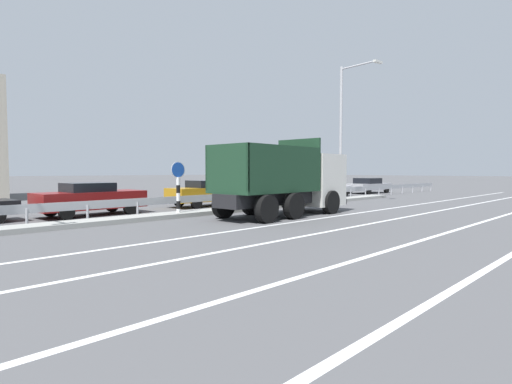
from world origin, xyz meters
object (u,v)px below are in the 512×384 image
Objects in this scene: median_road_sign at (178,188)px; dump_truck at (295,184)px; street_lamp_1 at (344,125)px; parked_car_4 at (210,193)px; parked_car_5 at (279,189)px; parked_car_6 at (324,188)px; parked_car_3 at (91,198)px; parked_car_7 at (368,185)px.

dump_truck is at bearing -32.50° from median_road_sign.
street_lamp_1 is 9.61m from parked_car_4.
parked_car_5 is (10.15, 3.37, -0.44)m from median_road_sign.
parked_car_5 reaches higher than parked_car_6.
parked_car_3 is at bearing 91.66° from parked_car_6.
street_lamp_1 is at bearing -0.93° from median_road_sign.
dump_truck reaches higher than parked_car_5.
parked_car_5 is at bearing 134.21° from dump_truck.
street_lamp_1 is 1.92× the size of parked_car_5.
street_lamp_1 is 1.86× the size of parked_car_3.
dump_truck is at bearing -162.19° from street_lamp_1.
median_road_sign is at bearing 34.95° from parked_car_3.
street_lamp_1 is (7.93, 2.55, 3.44)m from dump_truck.
parked_car_5 is 5.17m from parked_car_6.
dump_truck reaches higher than parked_car_7.
median_road_sign is at bearing 113.29° from parked_car_5.
dump_truck is 5.90m from parked_car_4.
parked_car_7 is (24.16, 0.31, -0.06)m from parked_car_3.
median_road_sign reaches higher than parked_car_5.
parked_car_3 is 0.94× the size of parked_car_4.
median_road_sign is 0.51× the size of parked_car_3.
parked_car_5 is (12.52, 0.31, 0.01)m from parked_car_3.
street_lamp_1 reaches higher than dump_truck.
parked_car_4 is at bearing 36.76° from median_road_sign.
dump_truck reaches higher than parked_car_6.
street_lamp_1 reaches higher than parked_car_7.
parked_car_6 is (11.14, 0.28, -0.08)m from parked_car_4.
dump_truck is 1.45× the size of parked_car_6.
street_lamp_1 reaches higher than parked_car_6.
parked_car_7 is (17.47, 6.11, -0.65)m from dump_truck.
parked_car_3 is at bearing 127.81° from median_road_sign.
parked_car_4 is 1.04× the size of parked_car_7.
median_road_sign is 12.75m from street_lamp_1.
median_road_sign reaches higher than parked_car_4.
dump_truck reaches higher than median_road_sign.
parked_car_3 is at bearing -88.11° from parked_car_4.
median_road_sign is 0.50× the size of parked_car_7.
street_lamp_1 reaches higher than median_road_sign.
parked_car_4 is 1.01× the size of parked_car_6.
parked_car_7 is at bearing -89.69° from parked_car_6.
parked_car_3 is (-14.62, 3.26, -4.03)m from street_lamp_1.
parked_car_6 is at bearing -84.84° from parked_car_5.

